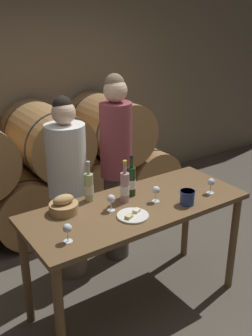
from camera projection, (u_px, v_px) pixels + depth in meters
name	position (u px, v px, depth m)	size (l,w,h in m)	color
ground_plane	(135.00, 302.00, 3.30)	(10.00, 10.00, 0.00)	#564F44
stone_wall_back	(21.00, 74.00, 4.42)	(10.00, 0.12, 3.20)	#7F705B
barrel_stack	(49.00, 171.00, 4.33)	(3.12, 0.95, 1.36)	#A87A47
tasting_table	(136.00, 219.00, 3.00)	(1.72, 0.70, 0.91)	brown
person_left	(68.00, 190.00, 3.37)	(0.34, 0.34, 1.65)	#756651
person_right	(116.00, 167.00, 3.59)	(0.29, 0.29, 1.78)	#4C4238
wine_bottle_red	(131.00, 181.00, 3.06)	(0.07, 0.07, 0.33)	#193819
wine_bottle_white	(89.00, 187.00, 2.98)	(0.07, 0.07, 0.32)	#ADBC7F
wine_bottle_rose	(125.00, 187.00, 2.96)	(0.07, 0.07, 0.33)	#BC8E93
blue_crock	(187.00, 197.00, 2.94)	(0.12, 0.12, 0.11)	navy
bread_basket	(64.00, 206.00, 2.82)	(0.21, 0.21, 0.14)	tan
cheese_plate	(133.00, 215.00, 2.78)	(0.23, 0.23, 0.04)	white
wine_glass_far_left	(67.00, 229.00, 2.45)	(0.06, 0.06, 0.13)	white
wine_glass_left	(111.00, 199.00, 2.83)	(0.06, 0.06, 0.13)	white
wine_glass_center	(156.00, 191.00, 2.97)	(0.06, 0.06, 0.13)	white
wine_glass_right	(211.00, 183.00, 3.10)	(0.06, 0.06, 0.13)	white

